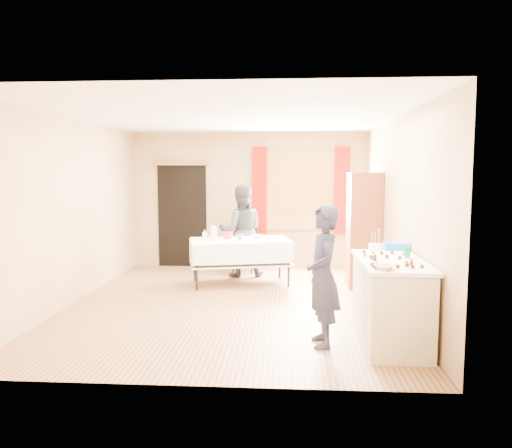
# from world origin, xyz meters

# --- Properties ---
(floor) EXTENTS (4.50, 5.50, 0.02)m
(floor) POSITION_xyz_m (0.00, 0.00, -0.01)
(floor) COLOR #9E7047
(floor) RESTS_ON ground
(ceiling) EXTENTS (4.50, 5.50, 0.02)m
(ceiling) POSITION_xyz_m (0.00, 0.00, 2.61)
(ceiling) COLOR white
(ceiling) RESTS_ON floor
(wall_back) EXTENTS (4.50, 0.02, 2.60)m
(wall_back) POSITION_xyz_m (0.00, 2.76, 1.30)
(wall_back) COLOR tan
(wall_back) RESTS_ON floor
(wall_front) EXTENTS (4.50, 0.02, 2.60)m
(wall_front) POSITION_xyz_m (0.00, -2.76, 1.30)
(wall_front) COLOR tan
(wall_front) RESTS_ON floor
(wall_left) EXTENTS (0.02, 5.50, 2.60)m
(wall_left) POSITION_xyz_m (-2.26, 0.00, 1.30)
(wall_left) COLOR tan
(wall_left) RESTS_ON floor
(wall_right) EXTENTS (0.02, 5.50, 2.60)m
(wall_right) POSITION_xyz_m (2.26, 0.00, 1.30)
(wall_right) COLOR tan
(wall_right) RESTS_ON floor
(window_frame) EXTENTS (1.32, 0.06, 1.52)m
(window_frame) POSITION_xyz_m (1.00, 2.72, 1.50)
(window_frame) COLOR olive
(window_frame) RESTS_ON wall_back
(window_pane) EXTENTS (1.20, 0.02, 1.40)m
(window_pane) POSITION_xyz_m (1.00, 2.71, 1.50)
(window_pane) COLOR white
(window_pane) RESTS_ON wall_back
(curtain_left) EXTENTS (0.28, 0.06, 1.65)m
(curtain_left) POSITION_xyz_m (0.22, 2.67, 1.50)
(curtain_left) COLOR #B10D00
(curtain_left) RESTS_ON wall_back
(curtain_right) EXTENTS (0.28, 0.06, 1.65)m
(curtain_right) POSITION_xyz_m (1.78, 2.67, 1.50)
(curtain_right) COLOR #B10D00
(curtain_right) RESTS_ON wall_back
(doorway) EXTENTS (0.95, 0.04, 2.00)m
(doorway) POSITION_xyz_m (-1.30, 2.73, 1.00)
(doorway) COLOR black
(doorway) RESTS_ON floor
(door_lintel) EXTENTS (1.05, 0.06, 0.08)m
(door_lintel) POSITION_xyz_m (-1.30, 2.70, 2.02)
(door_lintel) COLOR olive
(door_lintel) RESTS_ON wall_back
(cabinet) EXTENTS (0.50, 0.60, 1.84)m
(cabinet) POSITION_xyz_m (1.99, 1.20, 0.92)
(cabinet) COLOR brown
(cabinet) RESTS_ON floor
(counter) EXTENTS (0.68, 1.44, 0.91)m
(counter) POSITION_xyz_m (1.89, -1.48, 0.45)
(counter) COLOR beige
(counter) RESTS_ON floor
(party_table) EXTENTS (1.78, 1.19, 0.75)m
(party_table) POSITION_xyz_m (-0.01, 1.21, 0.44)
(party_table) COLOR black
(party_table) RESTS_ON floor
(chair) EXTENTS (0.48, 0.48, 1.01)m
(chair) POSITION_xyz_m (-0.03, 2.33, 0.30)
(chair) COLOR black
(chair) RESTS_ON floor
(girl) EXTENTS (0.65, 0.51, 1.51)m
(girl) POSITION_xyz_m (1.15, -1.63, 0.75)
(girl) COLOR #1C1F3A
(girl) RESTS_ON floor
(woman) EXTENTS (1.00, 0.88, 1.62)m
(woman) POSITION_xyz_m (-0.06, 1.87, 0.81)
(woman) COLOR black
(woman) RESTS_ON floor
(soda_can) EXTENTS (0.08, 0.08, 0.12)m
(soda_can) POSITION_xyz_m (2.09, -1.34, 0.97)
(soda_can) COLOR #01924F
(soda_can) RESTS_ON counter
(mixing_bowl) EXTENTS (0.32, 0.32, 0.05)m
(mixing_bowl) POSITION_xyz_m (1.71, -2.02, 0.93)
(mixing_bowl) COLOR white
(mixing_bowl) RESTS_ON counter
(foam_block) EXTENTS (0.16, 0.12, 0.08)m
(foam_block) POSITION_xyz_m (1.82, -0.85, 0.95)
(foam_block) COLOR white
(foam_block) RESTS_ON counter
(blue_basket) EXTENTS (0.30, 0.20, 0.08)m
(blue_basket) POSITION_xyz_m (2.09, -0.75, 0.95)
(blue_basket) COLOR blue
(blue_basket) RESTS_ON counter
(pitcher) EXTENTS (0.12, 0.12, 0.22)m
(pitcher) POSITION_xyz_m (-0.42, 1.02, 0.86)
(pitcher) COLOR silver
(pitcher) RESTS_ON party_table
(cup_red) EXTENTS (0.24, 0.24, 0.13)m
(cup_red) POSITION_xyz_m (-0.22, 1.22, 0.81)
(cup_red) COLOR red
(cup_red) RESTS_ON party_table
(cup_rainbow) EXTENTS (0.20, 0.20, 0.10)m
(cup_rainbow) POSITION_xyz_m (-0.00, 1.06, 0.80)
(cup_rainbow) COLOR red
(cup_rainbow) RESTS_ON party_table
(small_bowl) EXTENTS (0.32, 0.32, 0.05)m
(small_bowl) POSITION_xyz_m (0.27, 1.41, 0.78)
(small_bowl) COLOR white
(small_bowl) RESTS_ON party_table
(pastry_tray) EXTENTS (0.32, 0.26, 0.02)m
(pastry_tray) POSITION_xyz_m (0.53, 1.24, 0.76)
(pastry_tray) COLOR white
(pastry_tray) RESTS_ON party_table
(bottle) EXTENTS (0.12, 0.12, 0.15)m
(bottle) POSITION_xyz_m (-0.61, 1.29, 0.83)
(bottle) COLOR white
(bottle) RESTS_ON party_table
(cake_balls) EXTENTS (0.52, 1.14, 0.04)m
(cake_balls) POSITION_xyz_m (1.83, -1.63, 0.93)
(cake_balls) COLOR #3F2314
(cake_balls) RESTS_ON counter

